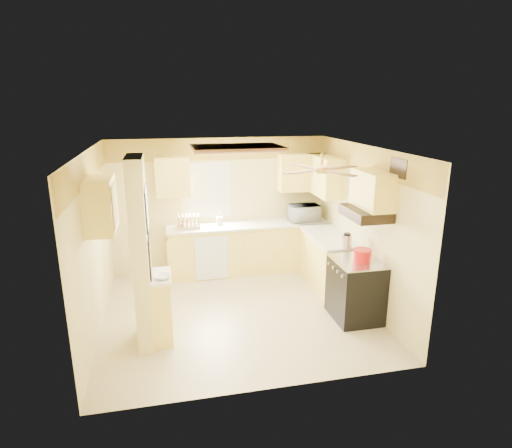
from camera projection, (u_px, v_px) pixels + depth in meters
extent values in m
plane|color=beige|center=(238.00, 312.00, 6.61)|extent=(4.00, 4.00, 0.00)
plane|color=white|center=(236.00, 149.00, 5.92)|extent=(4.00, 4.00, 0.00)
plane|color=#E3D38B|center=(220.00, 205.00, 8.05)|extent=(4.00, 0.00, 4.00)
plane|color=#E3D38B|center=(268.00, 288.00, 4.48)|extent=(4.00, 0.00, 4.00)
plane|color=#E3D38B|center=(93.00, 244.00, 5.86)|extent=(0.00, 3.80, 3.80)
plane|color=#E3D38B|center=(363.00, 226.00, 6.68)|extent=(0.00, 3.80, 3.80)
cube|color=#FFDE4B|center=(219.00, 149.00, 7.74)|extent=(4.00, 0.02, 0.40)
cube|color=#E3D38B|center=(141.00, 254.00, 5.47)|extent=(0.20, 0.70, 2.50)
cube|color=#FFE369|center=(162.00, 309.00, 5.74)|extent=(0.25, 0.55, 0.90)
cube|color=white|center=(160.00, 276.00, 5.61)|extent=(0.28, 0.58, 0.04)
cube|color=#FFE369|center=(249.00, 248.00, 8.09)|extent=(3.00, 0.60, 0.90)
cube|color=#FFE369|center=(328.00, 262.00, 7.40)|extent=(0.60, 1.40, 0.90)
cube|color=white|center=(249.00, 225.00, 7.95)|extent=(3.04, 0.64, 0.04)
cube|color=white|center=(329.00, 236.00, 7.27)|extent=(0.64, 1.44, 0.04)
cube|color=white|center=(212.00, 258.00, 7.65)|extent=(0.58, 0.02, 0.80)
cube|color=white|center=(206.00, 190.00, 7.90)|extent=(0.92, 0.02, 1.02)
cube|color=white|center=(206.00, 190.00, 7.91)|extent=(0.80, 0.02, 0.90)
cube|color=#FFE369|center=(172.00, 177.00, 7.55)|extent=(0.60, 0.35, 0.70)
cube|color=#FFE369|center=(302.00, 172.00, 8.04)|extent=(0.90, 0.35, 0.70)
cube|color=#FFE369|center=(325.00, 176.00, 7.65)|extent=(0.35, 1.00, 0.70)
cube|color=#FFE369|center=(100.00, 205.00, 5.49)|extent=(0.35, 0.75, 0.70)
cube|color=#FFE369|center=(373.00, 190.00, 5.93)|extent=(0.35, 0.76, 0.52)
cube|color=black|center=(355.00, 290.00, 6.32)|extent=(0.65, 0.76, 0.90)
cube|color=silver|center=(357.00, 261.00, 6.19)|extent=(0.66, 0.77, 0.02)
cylinder|color=silver|center=(343.00, 276.00, 5.92)|extent=(0.03, 0.05, 0.05)
cylinder|color=silver|center=(338.00, 272.00, 6.08)|extent=(0.03, 0.05, 0.05)
cylinder|color=silver|center=(334.00, 268.00, 6.23)|extent=(0.03, 0.05, 0.05)
cylinder|color=silver|center=(329.00, 263.00, 6.39)|extent=(0.03, 0.05, 0.05)
cube|color=black|center=(365.00, 213.00, 6.01)|extent=(0.50, 0.76, 0.14)
cube|color=black|center=(146.00, 208.00, 5.33)|extent=(0.02, 0.42, 0.57)
cube|color=white|center=(147.00, 208.00, 5.33)|extent=(0.01, 0.37, 0.52)
cube|color=black|center=(150.00, 257.00, 5.51)|extent=(0.02, 0.42, 0.57)
cube|color=yellow|center=(150.00, 257.00, 5.51)|extent=(0.01, 0.37, 0.52)
cube|color=brown|center=(237.00, 148.00, 6.42)|extent=(1.35, 0.95, 0.06)
cube|color=white|center=(237.00, 149.00, 6.43)|extent=(1.15, 0.75, 0.02)
cylinder|color=gold|center=(322.00, 159.00, 5.49)|extent=(0.04, 0.04, 0.16)
cylinder|color=gold|center=(322.00, 170.00, 5.53)|extent=(0.18, 0.18, 0.08)
cube|color=brown|center=(340.00, 168.00, 5.70)|extent=(0.55, 0.28, 0.01)
cube|color=brown|center=(306.00, 167.00, 5.79)|extent=(0.28, 0.55, 0.01)
cube|color=brown|center=(302.00, 172.00, 5.37)|extent=(0.55, 0.28, 0.01)
cube|color=brown|center=(339.00, 173.00, 5.27)|extent=(0.28, 0.55, 0.01)
cube|color=black|center=(398.00, 168.00, 5.54)|extent=(0.02, 0.40, 0.25)
imported|color=white|center=(304.00, 213.00, 8.11)|extent=(0.57, 0.39, 0.31)
imported|color=white|center=(163.00, 277.00, 5.48)|extent=(0.25, 0.25, 0.05)
cylinder|color=red|center=(362.00, 256.00, 6.14)|extent=(0.25, 0.25, 0.16)
cylinder|color=red|center=(363.00, 250.00, 6.12)|extent=(0.27, 0.27, 0.02)
cylinder|color=silver|center=(347.00, 241.00, 6.62)|extent=(0.15, 0.15, 0.21)
cylinder|color=black|center=(347.00, 234.00, 6.59)|extent=(0.10, 0.10, 0.03)
cube|color=tan|center=(189.00, 226.00, 7.70)|extent=(0.41, 0.30, 0.04)
cube|color=tan|center=(179.00, 222.00, 7.64)|extent=(0.02, 0.27, 0.23)
cube|color=tan|center=(183.00, 222.00, 7.66)|extent=(0.02, 0.27, 0.23)
cube|color=tan|center=(187.00, 221.00, 7.67)|extent=(0.02, 0.27, 0.23)
cube|color=tan|center=(191.00, 221.00, 7.68)|extent=(0.02, 0.27, 0.23)
cube|color=tan|center=(195.00, 221.00, 7.70)|extent=(0.02, 0.27, 0.23)
cube|color=tan|center=(198.00, 221.00, 7.71)|extent=(0.02, 0.27, 0.23)
cylinder|color=white|center=(183.00, 222.00, 7.66)|extent=(0.02, 0.23, 0.23)
cylinder|color=white|center=(191.00, 221.00, 7.68)|extent=(0.02, 0.23, 0.23)
cylinder|color=white|center=(219.00, 221.00, 7.88)|extent=(0.12, 0.12, 0.15)
cylinder|color=tan|center=(220.00, 218.00, 7.87)|extent=(0.01, 0.01, 0.23)
cylinder|color=tan|center=(219.00, 218.00, 7.89)|extent=(0.01, 0.01, 0.23)
cylinder|color=tan|center=(218.00, 219.00, 7.86)|extent=(0.01, 0.01, 0.23)
cylinder|color=tan|center=(220.00, 219.00, 7.85)|extent=(0.01, 0.01, 0.23)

